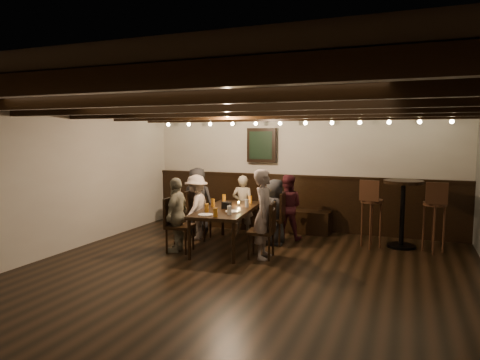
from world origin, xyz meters
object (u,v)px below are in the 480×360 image
at_px(person_bench_centre, 243,205).
at_px(person_bench_right, 287,207).
at_px(person_bench_left, 197,201).
at_px(bar_stool_right, 434,226).
at_px(chair_left_near, 198,224).
at_px(person_left_near, 196,207).
at_px(chair_right_far, 262,241).
at_px(chair_left_far, 179,235).
at_px(person_right_far, 264,214).
at_px(person_left_far, 177,215).
at_px(bar_stool_left, 371,222).
at_px(dining_table, 227,212).
at_px(person_right_near, 275,212).
at_px(high_top_table, 403,204).
at_px(chair_right_near, 273,228).

distance_m(person_bench_centre, person_bench_right, 0.91).
height_order(person_bench_left, bar_stool_right, person_bench_left).
bearing_deg(bar_stool_right, person_bench_right, 175.52).
relative_size(chair_left_near, person_bench_left, 0.70).
bearing_deg(person_left_near, chair_right_far, 58.50).
xyz_separation_m(chair_left_far, person_bench_right, (1.46, 1.52, 0.33)).
relative_size(chair_left_near, person_right_far, 0.64).
distance_m(person_bench_centre, person_right_far, 1.68).
bearing_deg(chair_right_far, chair_left_near, 57.96).
distance_m(chair_right_far, person_bench_centre, 1.69).
bearing_deg(chair_left_far, bar_stool_right, 104.35).
xyz_separation_m(person_left_far, person_right_far, (1.49, 0.17, 0.08)).
bearing_deg(person_bench_right, chair_left_far, 39.82).
bearing_deg(person_bench_right, chair_left_near, 15.53).
bearing_deg(bar_stool_left, chair_left_near, -158.56).
xyz_separation_m(chair_left_far, chair_right_far, (1.43, 0.16, -0.01)).
bearing_deg(bar_stool_right, person_left_near, -175.72).
distance_m(bar_stool_left, bar_stool_right, 1.00).
distance_m(person_left_near, bar_stool_right, 4.18).
relative_size(dining_table, person_left_far, 1.54).
xyz_separation_m(person_left_near, person_right_near, (1.49, 0.17, -0.02)).
bearing_deg(person_left_near, bar_stool_left, 94.02).
bearing_deg(person_bench_right, person_right_far, 83.66).
height_order(person_right_far, high_top_table, person_right_far).
height_order(person_bench_centre, high_top_table, high_top_table).
xyz_separation_m(dining_table, chair_left_near, (-0.77, 0.37, -0.36)).
xyz_separation_m(person_left_far, bar_stool_right, (4.03, 1.52, -0.18)).
distance_m(chair_left_far, bar_stool_left, 3.34).
height_order(person_left_near, person_left_far, person_left_far).
xyz_separation_m(person_bench_right, high_top_table, (2.04, 0.15, 0.16)).
height_order(dining_table, person_left_near, person_left_near).
bearing_deg(person_left_far, person_left_near, 180.00).
bearing_deg(person_bench_centre, dining_table, 90.00).
distance_m(chair_left_far, person_right_far, 1.53).
distance_m(person_left_far, bar_stool_left, 3.37).
bearing_deg(chair_left_near, dining_table, 57.97).
bearing_deg(person_left_near, chair_left_far, 1.95).
xyz_separation_m(chair_left_near, chair_right_far, (1.53, -0.73, -0.01)).
xyz_separation_m(dining_table, person_left_far, (-0.69, -0.53, -0.01)).
bearing_deg(dining_table, chair_left_near, 147.97).
xyz_separation_m(person_bench_centre, person_right_near, (0.81, -0.51, 0.00)).
xyz_separation_m(person_bench_right, bar_stool_left, (1.54, -0.05, -0.17)).
bearing_deg(person_bench_centre, chair_right_near, 140.18).
bearing_deg(high_top_table, person_bench_right, -175.74).
relative_size(person_bench_centre, person_left_near, 0.96).
bearing_deg(person_bench_centre, person_left_far, 63.43).
xyz_separation_m(person_left_near, bar_stool_left, (3.13, 0.58, -0.17)).
relative_size(chair_right_far, bar_stool_left, 0.74).
distance_m(chair_left_far, chair_right_near, 1.70).
bearing_deg(dining_table, person_bench_centre, 90.00).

